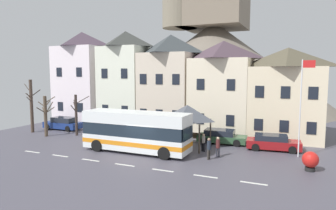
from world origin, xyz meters
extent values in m
cube|color=#4B4853|center=(0.00, 0.00, -0.03)|extent=(40.00, 60.00, 0.06)
cube|color=silver|center=(-9.00, -2.19, 0.00)|extent=(1.60, 0.20, 0.01)
cube|color=silver|center=(-6.00, -2.19, 0.00)|extent=(1.60, 0.20, 0.01)
cube|color=silver|center=(-3.00, -2.19, 0.00)|extent=(1.60, 0.20, 0.01)
cube|color=silver|center=(0.00, -2.19, 0.00)|extent=(1.60, 0.20, 0.01)
cube|color=silver|center=(3.00, -2.19, 0.00)|extent=(1.60, 0.20, 0.01)
cube|color=silver|center=(6.00, -2.19, 0.00)|extent=(1.60, 0.20, 0.01)
cube|color=silver|center=(9.00, -2.19, 0.00)|extent=(1.60, 0.20, 0.01)
cube|color=white|center=(-14.72, 11.58, 4.93)|extent=(6.17, 5.16, 9.86)
pyramid|color=#443643|center=(-14.72, 11.58, 10.81)|extent=(6.17, 5.16, 1.90)
cube|color=black|center=(-16.27, 8.97, 2.36)|extent=(0.80, 0.06, 1.10)
cube|color=black|center=(-13.18, 8.97, 2.36)|extent=(0.80, 0.06, 1.10)
cube|color=black|center=(-16.27, 8.97, 6.64)|extent=(0.80, 0.06, 1.10)
cube|color=black|center=(-13.18, 8.97, 6.64)|extent=(0.80, 0.06, 1.10)
cube|color=silver|center=(-8.19, 11.55, 4.81)|extent=(5.29, 5.09, 9.62)
pyramid|color=#373936|center=(-8.19, 11.55, 10.57)|extent=(5.29, 5.09, 1.88)
cube|color=black|center=(-9.51, 8.97, 2.30)|extent=(0.80, 0.06, 1.10)
cube|color=black|center=(-6.86, 8.97, 2.30)|extent=(0.80, 0.06, 1.10)
cube|color=black|center=(-9.51, 8.97, 6.49)|extent=(0.80, 0.06, 1.10)
cube|color=black|center=(-6.86, 8.97, 6.49)|extent=(0.80, 0.06, 1.10)
cube|color=beige|center=(-2.54, 12.15, 4.37)|extent=(5.78, 6.29, 8.74)
pyramid|color=#383E40|center=(-2.54, 12.15, 9.82)|extent=(5.78, 6.29, 2.16)
cube|color=black|center=(-4.46, 8.97, 2.09)|extent=(0.80, 0.06, 1.10)
cube|color=black|center=(-2.54, 8.97, 2.09)|extent=(0.80, 0.06, 1.10)
cube|color=black|center=(-0.61, 8.97, 2.09)|extent=(0.80, 0.06, 1.10)
cube|color=black|center=(-4.46, 8.97, 5.89)|extent=(0.80, 0.06, 1.10)
cube|color=black|center=(-2.54, 8.97, 5.89)|extent=(0.80, 0.06, 1.10)
cube|color=black|center=(-0.61, 8.97, 5.89)|extent=(0.80, 0.06, 1.10)
cube|color=beige|center=(3.60, 12.14, 4.02)|extent=(6.12, 6.29, 8.03)
pyramid|color=#493842|center=(3.60, 12.14, 9.00)|extent=(6.12, 6.29, 1.92)
cube|color=black|center=(2.07, 8.97, 1.92)|extent=(0.80, 0.06, 1.10)
cube|color=black|center=(5.13, 8.97, 1.92)|extent=(0.80, 0.06, 1.10)
cube|color=black|center=(2.07, 8.97, 5.41)|extent=(0.80, 0.06, 1.10)
cube|color=black|center=(5.13, 8.97, 5.41)|extent=(0.80, 0.06, 1.10)
cube|color=beige|center=(10.08, 11.82, 3.57)|extent=(6.79, 5.64, 7.15)
pyramid|color=brown|center=(10.08, 11.82, 8.08)|extent=(6.79, 5.64, 1.87)
cube|color=black|center=(7.82, 8.97, 1.71)|extent=(0.80, 0.06, 1.10)
cube|color=black|center=(10.08, 8.97, 1.71)|extent=(0.80, 0.06, 1.10)
cube|color=black|center=(12.34, 8.97, 1.71)|extent=(0.80, 0.06, 1.10)
cube|color=black|center=(7.82, 8.97, 4.82)|extent=(0.80, 0.06, 1.10)
cube|color=black|center=(10.08, 8.97, 4.82)|extent=(0.80, 0.06, 1.10)
cube|color=black|center=(12.34, 8.97, 4.82)|extent=(0.80, 0.06, 1.10)
cone|color=#72685B|center=(-3.69, 34.80, 7.90)|extent=(42.64, 42.64, 15.80)
cube|color=gray|center=(-3.69, 34.80, 17.89)|extent=(11.12, 11.12, 6.71)
cylinder|color=gray|center=(-9.25, 32.02, 18.57)|extent=(6.31, 6.31, 8.07)
cube|color=white|center=(-1.04, 1.32, 0.84)|extent=(9.10, 2.48, 1.18)
cube|color=orange|center=(-1.04, 1.32, 0.90)|extent=(9.12, 2.50, 0.36)
cube|color=#19232D|center=(-1.04, 1.32, 1.93)|extent=(9.00, 2.44, 1.00)
cube|color=white|center=(-1.04, 1.32, 2.89)|extent=(9.10, 2.48, 0.93)
cube|color=#19232D|center=(3.53, 1.33, 1.93)|extent=(0.06, 2.06, 0.96)
cylinder|color=black|center=(2.05, 2.50, 0.50)|extent=(1.00, 0.28, 1.00)
cylinder|color=black|center=(2.05, 0.15, 0.50)|extent=(1.00, 0.28, 1.00)
cylinder|color=black|center=(-4.13, 2.49, 0.50)|extent=(1.00, 0.28, 1.00)
cylinder|color=black|center=(-4.13, 0.13, 0.50)|extent=(1.00, 0.28, 1.00)
cylinder|color=#473D33|center=(0.63, 6.24, 1.20)|extent=(0.14, 0.14, 2.40)
cylinder|color=#473D33|center=(3.93, 6.24, 1.20)|extent=(0.14, 0.14, 2.40)
cylinder|color=#473D33|center=(0.63, 2.94, 1.20)|extent=(0.14, 0.14, 2.40)
cylinder|color=#473D33|center=(3.93, 2.94, 1.20)|extent=(0.14, 0.14, 2.40)
pyramid|color=#484C55|center=(2.28, 4.59, 3.08)|extent=(3.60, 3.60, 1.36)
cube|color=silver|center=(-8.19, 7.37, 0.52)|extent=(4.68, 2.06, 0.69)
cube|color=#1E232D|center=(-7.97, 7.38, 1.17)|extent=(2.84, 1.73, 0.59)
cylinder|color=black|center=(-9.64, 6.43, 0.32)|extent=(0.65, 0.24, 0.64)
cylinder|color=black|center=(-9.75, 8.10, 0.32)|extent=(0.65, 0.24, 0.64)
cylinder|color=black|center=(-6.63, 6.63, 0.32)|extent=(0.65, 0.24, 0.64)
cylinder|color=black|center=(-6.75, 8.31, 0.32)|extent=(0.65, 0.24, 0.64)
cube|color=maroon|center=(9.40, 6.57, 0.52)|extent=(4.56, 2.26, 0.67)
cube|color=#1E232D|center=(9.18, 6.55, 1.08)|extent=(2.79, 1.86, 0.46)
cylinder|color=black|center=(10.74, 7.58, 0.32)|extent=(0.66, 0.27, 0.64)
cylinder|color=black|center=(10.93, 5.88, 0.32)|extent=(0.66, 0.27, 0.64)
cylinder|color=black|center=(7.86, 7.27, 0.32)|extent=(0.66, 0.27, 0.64)
cylinder|color=black|center=(8.05, 5.56, 0.32)|extent=(0.66, 0.27, 0.64)
cube|color=#2F5334|center=(4.78, 7.24, 0.47)|extent=(4.56, 2.10, 0.57)
cube|color=#1E232D|center=(4.55, 7.23, 1.02)|extent=(2.77, 1.77, 0.53)
cylinder|color=black|center=(6.19, 8.21, 0.32)|extent=(0.65, 0.24, 0.64)
cylinder|color=black|center=(6.30, 6.46, 0.32)|extent=(0.65, 0.24, 0.64)
cylinder|color=black|center=(3.25, 8.03, 0.32)|extent=(0.65, 0.24, 0.64)
cylinder|color=black|center=(3.36, 6.28, 0.32)|extent=(0.65, 0.24, 0.64)
cube|color=navy|center=(-13.87, 6.69, 0.52)|extent=(4.44, 1.87, 0.69)
cube|color=#1E232D|center=(-13.65, 6.70, 1.15)|extent=(2.67, 1.62, 0.56)
cylinder|color=black|center=(-15.31, 5.81, 0.32)|extent=(0.64, 0.21, 0.64)
cylinder|color=black|center=(-15.34, 7.52, 0.32)|extent=(0.64, 0.21, 0.64)
cylinder|color=black|center=(-12.40, 5.87, 0.32)|extent=(0.64, 0.21, 0.64)
cylinder|color=black|center=(-12.43, 7.58, 0.32)|extent=(0.64, 0.21, 0.64)
cylinder|color=#2D2D38|center=(5.66, 2.62, 0.37)|extent=(0.13, 0.13, 0.74)
cylinder|color=#2D2D38|center=(5.46, 2.64, 0.37)|extent=(0.13, 0.13, 0.74)
cylinder|color=#512323|center=(5.56, 2.63, 1.02)|extent=(0.31, 0.31, 0.66)
sphere|color=#D1AD89|center=(5.56, 2.63, 1.47)|extent=(0.22, 0.22, 0.22)
cylinder|color=#38332D|center=(5.17, 1.65, 0.41)|extent=(0.13, 0.13, 0.82)
cylinder|color=#38332D|center=(5.11, 1.47, 0.41)|extent=(0.13, 0.13, 0.82)
cylinder|color=#232B38|center=(5.14, 1.56, 1.11)|extent=(0.31, 0.31, 0.67)
sphere|color=#9E7A60|center=(5.14, 1.56, 1.56)|extent=(0.23, 0.23, 0.23)
cylinder|color=black|center=(4.17, 3.62, 0.39)|extent=(0.18, 0.18, 0.78)
cylinder|color=black|center=(3.97, 3.71, 0.39)|extent=(0.18, 0.18, 0.78)
cylinder|color=gray|center=(4.07, 3.66, 1.02)|extent=(0.29, 0.29, 0.58)
sphere|color=tan|center=(4.07, 3.66, 1.41)|extent=(0.21, 0.21, 0.21)
cube|color=#473828|center=(2.24, 6.64, 0.45)|extent=(1.64, 0.45, 0.08)
cube|color=#473828|center=(2.24, 6.87, 0.67)|extent=(1.64, 0.06, 0.40)
cube|color=#2D2D33|center=(1.50, 6.64, 0.23)|extent=(0.08, 0.36, 0.45)
cube|color=#2D2D33|center=(2.98, 6.64, 0.23)|extent=(0.08, 0.36, 0.45)
cylinder|color=silver|center=(11.37, 5.05, 3.79)|extent=(0.10, 0.10, 7.59)
cube|color=red|center=(11.82, 5.05, 7.24)|extent=(0.90, 0.03, 0.56)
cylinder|color=black|center=(12.14, 1.69, 0.12)|extent=(0.65, 0.65, 0.25)
sphere|color=red|center=(12.14, 1.69, 0.79)|extent=(1.08, 1.08, 1.08)
cylinder|color=#47382D|center=(-15.73, 4.03, 2.91)|extent=(0.34, 0.34, 5.82)
cylinder|color=#47382D|center=(-15.48, 3.51, 3.72)|extent=(0.59, 1.11, 0.69)
cylinder|color=#47382D|center=(-15.49, 4.47, 4.33)|extent=(0.59, 0.96, 0.79)
cylinder|color=#47382D|center=(-15.98, 4.09, 3.75)|extent=(0.56, 0.19, 0.67)
cylinder|color=#47382D|center=(-15.74, 3.71, 4.12)|extent=(0.12, 0.71, 0.55)
cylinder|color=#47382D|center=(-16.15, 4.01, 4.87)|extent=(0.89, 0.13, 0.97)
cylinder|color=#47382D|center=(-16.34, 4.33, 3.85)|extent=(1.30, 0.69, 0.77)
cylinder|color=#382D28|center=(-10.12, 4.66, 2.15)|extent=(0.27, 0.27, 4.30)
cylinder|color=#382D28|center=(-9.59, 5.10, 3.74)|extent=(1.14, 0.95, 0.81)
cylinder|color=#382D28|center=(-10.31, 4.75, 3.35)|extent=(0.49, 0.27, 0.77)
cylinder|color=#382D28|center=(-10.37, 4.93, 3.56)|extent=(0.60, 0.62, 0.74)
cylinder|color=#382D28|center=(-10.17, 4.36, 2.87)|extent=(0.21, 0.70, 0.80)
cylinder|color=#382D28|center=(-10.42, 4.85, 3.06)|extent=(0.70, 0.48, 0.84)
cylinder|color=brown|center=(-12.71, 3.03, 2.09)|extent=(0.33, 0.33, 4.19)
cylinder|color=brown|center=(-13.02, 2.89, 3.33)|extent=(0.72, 0.38, 0.60)
cylinder|color=brown|center=(-12.83, 2.58, 2.78)|extent=(0.34, 0.97, 0.69)
cylinder|color=brown|center=(-12.60, 3.46, 2.92)|extent=(0.32, 0.95, 1.25)
cylinder|color=brown|center=(-12.28, 3.30, 3.80)|extent=(0.94, 0.65, 0.71)
cylinder|color=brown|center=(-12.33, 2.97, 3.41)|extent=(0.84, 0.22, 0.68)
cylinder|color=brown|center=(-12.63, 3.59, 2.68)|extent=(0.26, 1.16, 0.61)
cylinder|color=brown|center=(-13.15, 3.27, 2.63)|extent=(0.97, 0.58, 0.64)
camera|label=1|loc=(11.36, -20.38, 6.62)|focal=32.55mm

